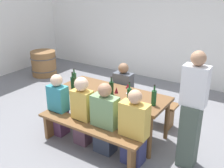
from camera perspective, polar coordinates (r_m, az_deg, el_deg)
name	(u,v)px	position (r m, az deg, el deg)	size (l,w,h in m)	color
ground_plane	(112,131)	(4.77, 0.00, -10.11)	(24.00, 24.00, 0.00)	slate
back_wall	(180,19)	(6.86, 14.35, 13.27)	(14.00, 0.20, 3.20)	white
tasting_table	(112,97)	(4.46, 0.00, -2.81)	(1.89, 0.76, 0.75)	brown
bench_near	(88,131)	(4.12, -5.25, -10.05)	(1.79, 0.30, 0.45)	brown
bench_far	(131,100)	(5.12, 4.17, -3.41)	(1.79, 0.30, 0.45)	brown
wine_bottle_0	(73,83)	(4.56, -8.40, 0.25)	(0.07, 0.07, 0.31)	#143319
wine_bottle_1	(74,79)	(4.69, -8.05, 1.00)	(0.08, 0.08, 0.32)	#234C2D
wine_bottle_2	(129,96)	(3.98, 3.71, -2.53)	(0.07, 0.07, 0.36)	#194723
wine_bottle_3	(154,98)	(3.98, 8.95, -2.88)	(0.07, 0.07, 0.33)	#194723
wine_bottle_4	(111,88)	(4.30, -0.15, -0.84)	(0.07, 0.07, 0.31)	#143319
wine_glass_0	(116,91)	(4.19, 0.94, -1.42)	(0.06, 0.06, 0.17)	silver
wine_glass_1	(128,86)	(4.34, 3.42, -0.52)	(0.08, 0.08, 0.17)	silver
wine_glass_2	(134,100)	(3.90, 4.70, -3.44)	(0.06, 0.06, 0.16)	silver
seated_guest_near_0	(59,106)	(4.57, -11.37, -4.66)	(0.33, 0.24, 1.08)	#583353
seated_guest_near_1	(83,112)	(4.24, -6.32, -5.93)	(0.32, 0.24, 1.14)	#583949
seated_guest_near_2	(105,120)	(4.02, -1.50, -7.81)	(0.41, 0.24, 1.13)	#2F3645
seated_guest_near_3	(134,130)	(3.79, 4.71, -9.73)	(0.41, 0.24, 1.14)	navy
seated_guest_far_0	(123,93)	(4.98, 2.38, -1.93)	(0.35, 0.24, 1.11)	#384C4A
standing_host	(192,113)	(3.76, 16.70, -5.97)	(0.33, 0.24, 1.69)	#47554B
wine_barrel	(44,63)	(7.63, -14.39, 4.32)	(0.70, 0.70, 0.68)	olive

